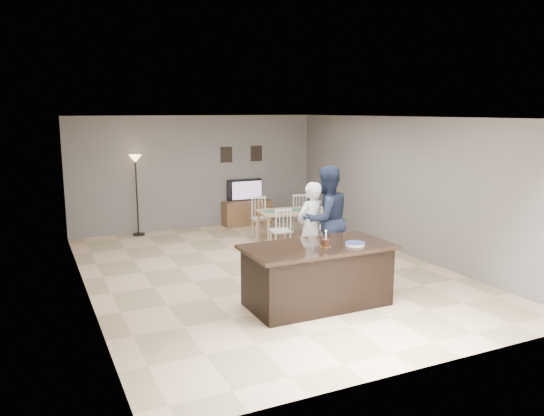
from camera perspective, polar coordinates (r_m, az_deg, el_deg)
name	(u,v)px	position (r m, az deg, el deg)	size (l,w,h in m)	color
floor	(266,271)	(9.47, -0.65, -6.84)	(8.00, 8.00, 0.00)	#D2AC87
room_shell	(266,178)	(9.12, -0.67, 3.28)	(8.00, 8.00, 8.00)	slate
kitchen_island	(317,275)	(7.81, 4.88, -7.19)	(2.15, 1.10, 0.90)	black
tv_console	(247,213)	(13.22, -2.70, -0.52)	(1.20, 0.40, 0.60)	brown
television	(246,190)	(13.19, -2.84, 1.93)	(0.91, 0.12, 0.53)	black
tv_screen_glow	(247,190)	(13.12, -2.70, 1.92)	(0.78, 0.78, 0.00)	#CC5F16
picture_frames	(242,154)	(13.20, -3.30, 5.81)	(1.10, 0.02, 0.38)	black
doorway	(107,253)	(6.18, -17.33, -4.64)	(0.00, 2.10, 2.65)	black
woman	(311,229)	(9.16, 4.17, -2.23)	(0.59, 0.39, 1.62)	silver
man	(326,220)	(9.28, 5.84, -1.26)	(0.91, 0.71, 1.88)	#1B243D
birthday_cake	(326,243)	(7.61, 5.81, -3.74)	(0.15, 0.15, 0.24)	gold
plate_stack	(355,244)	(7.74, 8.92, -3.84)	(0.28, 0.28, 0.04)	white
dining_table	(292,216)	(11.49, 2.18, -0.83)	(1.55, 1.78, 0.89)	tan
floor_lamp	(136,173)	(12.31, -14.43, 3.65)	(0.28, 0.28, 1.84)	black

